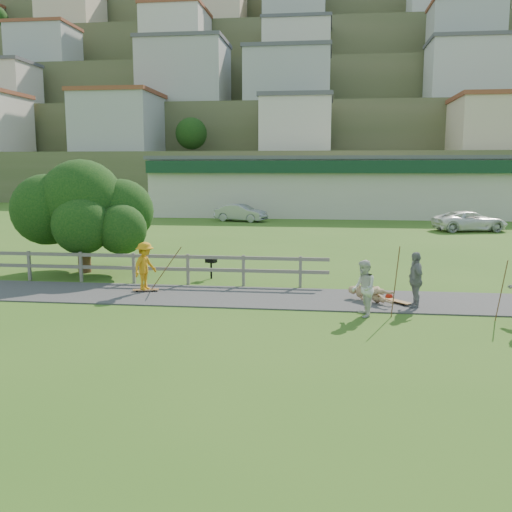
% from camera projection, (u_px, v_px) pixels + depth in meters
% --- Properties ---
extents(ground, '(260.00, 260.00, 0.00)m').
position_uv_depth(ground, '(227.00, 309.00, 16.88)').
color(ground, '#35621C').
rests_on(ground, ground).
extents(path, '(34.00, 3.00, 0.04)m').
position_uv_depth(path, '(235.00, 297.00, 18.34)').
color(path, '#343437').
rests_on(path, ground).
extents(fence, '(15.05, 0.10, 1.10)m').
position_uv_depth(fence, '(117.00, 263.00, 20.57)').
color(fence, '#615B55').
rests_on(fence, ground).
extents(strip_mall, '(32.50, 10.75, 5.10)m').
position_uv_depth(strip_mall, '(341.00, 186.00, 50.24)').
color(strip_mall, beige).
rests_on(strip_mall, ground).
extents(hillside, '(220.00, 67.00, 47.50)m').
position_uv_depth(hillside, '(314.00, 111.00, 104.18)').
color(hillside, '#4E5834').
rests_on(hillside, ground).
extents(skater_rider, '(0.91, 1.17, 1.60)m').
position_uv_depth(skater_rider, '(145.00, 269.00, 18.93)').
color(skater_rider, orange).
rests_on(skater_rider, ground).
extents(skater_fallen, '(1.34, 1.43, 0.58)m').
position_uv_depth(skater_fallen, '(371.00, 294.00, 17.56)').
color(skater_fallen, tan).
rests_on(skater_fallen, ground).
extents(spectator_a, '(0.70, 0.84, 1.60)m').
position_uv_depth(spectator_a, '(364.00, 289.00, 15.87)').
color(spectator_a, silver).
rests_on(spectator_a, ground).
extents(spectator_b, '(0.58, 1.05, 1.69)m').
position_uv_depth(spectator_b, '(415.00, 280.00, 16.83)').
color(spectator_b, gray).
rests_on(spectator_b, ground).
extents(car_silver, '(4.28, 2.54, 1.33)m').
position_uv_depth(car_silver, '(241.00, 213.00, 44.18)').
color(car_silver, '#9A9CA1').
rests_on(car_silver, ground).
extents(car_white, '(5.11, 3.24, 1.31)m').
position_uv_depth(car_white, '(470.00, 221.00, 37.40)').
color(car_white, white).
rests_on(car_white, ground).
extents(tree, '(5.28, 5.28, 3.60)m').
position_uv_depth(tree, '(83.00, 227.00, 22.50)').
color(tree, black).
rests_on(tree, ground).
extents(bbq, '(0.44, 0.39, 0.80)m').
position_uv_depth(bbq, '(211.00, 268.00, 21.39)').
color(bbq, black).
rests_on(bbq, ground).
extents(longboard_rider, '(0.88, 0.42, 0.09)m').
position_uv_depth(longboard_rider, '(146.00, 291.00, 19.05)').
color(longboard_rider, brown).
rests_on(longboard_rider, ground).
extents(longboard_fallen, '(0.83, 0.90, 0.11)m').
position_uv_depth(longboard_fallen, '(397.00, 303.00, 17.40)').
color(longboard_fallen, brown).
rests_on(longboard_fallen, ground).
extents(helmet, '(0.24, 0.24, 0.24)m').
position_uv_depth(helmet, '(389.00, 297.00, 17.85)').
color(helmet, '#A01A09').
rests_on(helmet, ground).
extents(pole_rider, '(0.03, 0.03, 1.86)m').
position_uv_depth(pole_rider, '(166.00, 263.00, 19.23)').
color(pole_rider, brown).
rests_on(pole_rider, ground).
extents(pole_spec_left, '(0.03, 0.03, 2.01)m').
position_uv_depth(pole_spec_left, '(395.00, 282.00, 15.75)').
color(pole_spec_left, brown).
rests_on(pole_spec_left, ground).
extents(pole_spec_right, '(0.03, 0.03, 1.69)m').
position_uv_depth(pole_spec_right, '(501.00, 291.00, 15.39)').
color(pole_spec_right, brown).
rests_on(pole_spec_right, ground).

